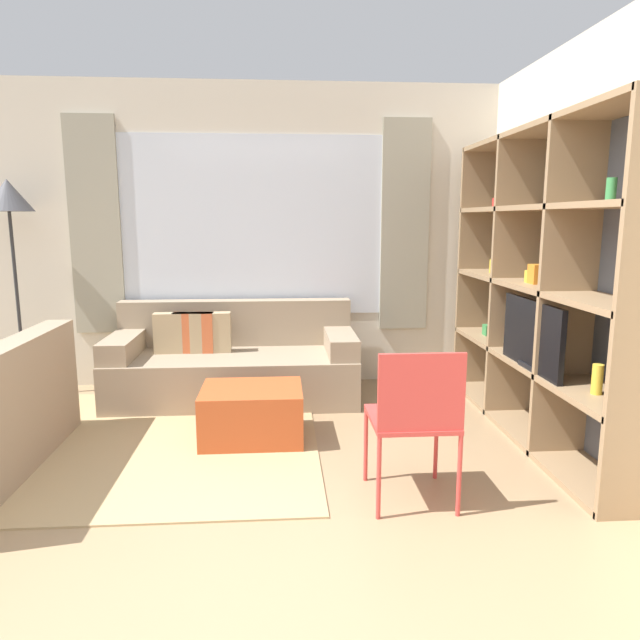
# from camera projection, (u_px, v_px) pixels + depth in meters

# --- Properties ---
(ground_plane) EXTENTS (16.00, 16.00, 0.00)m
(ground_plane) POSITION_uv_depth(u_px,v_px,m) (221.00, 633.00, 2.11)
(ground_plane) COLOR #9E7F5B
(wall_back) EXTENTS (5.61, 0.11, 2.70)m
(wall_back) POSITION_uv_depth(u_px,v_px,m) (253.00, 237.00, 5.17)
(wall_back) COLOR beige
(wall_back) RESTS_ON ground_plane
(wall_right) EXTENTS (0.07, 4.53, 2.70)m
(wall_right) POSITION_uv_depth(u_px,v_px,m) (591.00, 245.00, 3.67)
(wall_right) COLOR beige
(wall_right) RESTS_ON ground_plane
(area_rug) EXTENTS (2.40, 2.22, 0.01)m
(area_rug) POSITION_uv_depth(u_px,v_px,m) (141.00, 441.00, 3.92)
(area_rug) COLOR tan
(area_rug) RESTS_ON ground_plane
(shelving_unit) EXTENTS (0.38, 2.44, 2.12)m
(shelving_unit) POSITION_uv_depth(u_px,v_px,m) (545.00, 288.00, 3.91)
(shelving_unit) COLOR #515660
(shelving_unit) RESTS_ON ground_plane
(couch_main) EXTENTS (2.04, 0.89, 0.80)m
(couch_main) POSITION_uv_depth(u_px,v_px,m) (233.00, 363.00, 4.88)
(couch_main) COLOR gray
(couch_main) RESTS_ON ground_plane
(ottoman) EXTENTS (0.69, 0.55, 0.37)m
(ottoman) POSITION_uv_depth(u_px,v_px,m) (252.00, 414.00, 3.94)
(ottoman) COLOR #B74C23
(ottoman) RESTS_ON ground_plane
(floor_lamp) EXTENTS (0.39, 0.39, 1.84)m
(floor_lamp) POSITION_uv_depth(u_px,v_px,m) (9.00, 206.00, 4.68)
(floor_lamp) COLOR black
(floor_lamp) RESTS_ON ground_plane
(folding_chair) EXTENTS (0.44, 0.46, 0.86)m
(folding_chair) POSITION_uv_depth(u_px,v_px,m) (415.00, 413.00, 2.97)
(folding_chair) COLOR #CC3D38
(folding_chair) RESTS_ON ground_plane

